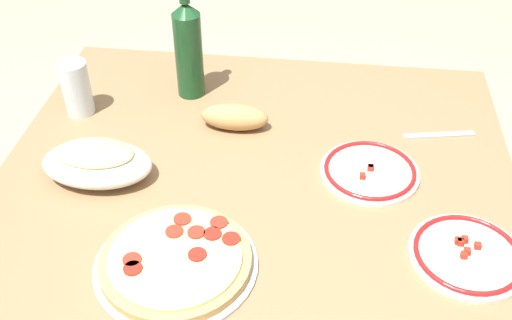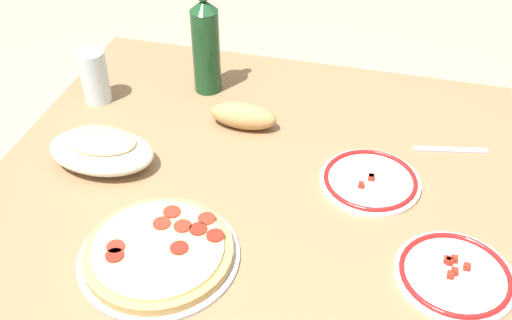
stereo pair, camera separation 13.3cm
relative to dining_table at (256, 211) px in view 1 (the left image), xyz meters
The scene contains 9 objects.
dining_table is the anchor object (origin of this frame).
pepperoni_pizza 0.34m from the dining_table, 111.09° to the right, with size 0.31×0.31×0.03m.
baked_pasta_dish 0.38m from the dining_table, 169.60° to the right, with size 0.24×0.15×0.08m.
wine_bottle 0.44m from the dining_table, 125.17° to the left, with size 0.07×0.07×0.32m.
water_glass 0.53m from the dining_table, 159.56° to the left, with size 0.07×0.07×0.14m, color silver.
side_plate_near 0.28m from the dining_table, ahead, with size 0.22×0.22×0.02m.
side_plate_far 0.49m from the dining_table, 25.59° to the right, with size 0.22×0.22×0.02m.
bread_loaf 0.23m from the dining_table, 114.76° to the left, with size 0.16×0.07×0.06m, color tan.
fork_right 0.47m from the dining_table, 23.59° to the left, with size 0.17×0.02×0.01m, color #B7B7BC.
Camera 1 is at (0.13, -1.03, 1.62)m, focal length 42.95 mm.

